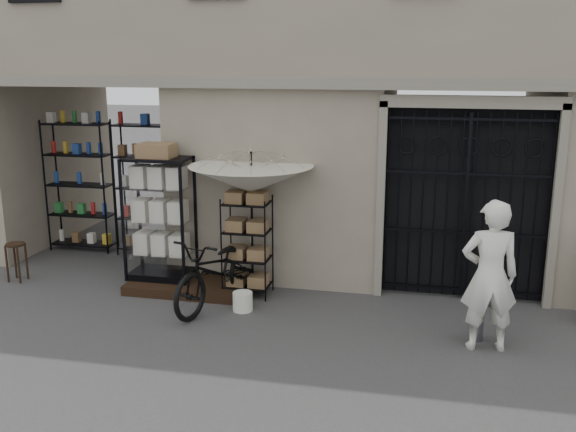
% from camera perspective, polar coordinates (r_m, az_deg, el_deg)
% --- Properties ---
extents(ground, '(80.00, 80.00, 0.00)m').
position_cam_1_polar(ground, '(8.42, 3.38, -11.50)').
color(ground, black).
rests_on(ground, ground).
extents(main_building, '(14.00, 4.00, 9.00)m').
position_cam_1_polar(main_building, '(11.62, 6.93, 18.19)').
color(main_building, gray).
rests_on(main_building, ground).
extents(shop_recess, '(3.00, 1.70, 3.00)m').
position_cam_1_polar(shop_recess, '(11.95, -16.16, 3.17)').
color(shop_recess, black).
rests_on(shop_recess, ground).
extents(shop_shelving, '(2.70, 0.50, 2.50)m').
position_cam_1_polar(shop_shelving, '(12.45, -15.21, 2.48)').
color(shop_shelving, black).
rests_on(shop_shelving, ground).
extents(iron_gate, '(2.50, 0.21, 3.00)m').
position_cam_1_polar(iron_gate, '(10.05, 15.46, 1.26)').
color(iron_gate, black).
rests_on(iron_gate, ground).
extents(step_platform, '(2.00, 0.90, 0.15)m').
position_cam_1_polar(step_platform, '(10.36, -8.56, -6.22)').
color(step_platform, black).
rests_on(step_platform, ground).
extents(display_cabinet, '(1.05, 0.73, 2.12)m').
position_cam_1_polar(display_cabinet, '(10.39, -11.32, -0.76)').
color(display_cabinet, black).
rests_on(display_cabinet, step_platform).
extents(wire_rack, '(0.80, 0.68, 1.56)m').
position_cam_1_polar(wire_rack, '(9.91, -3.63, -2.81)').
color(wire_rack, black).
rests_on(wire_rack, ground).
extents(market_umbrella, '(2.14, 2.16, 2.70)m').
position_cam_1_polar(market_umbrella, '(9.69, -3.29, 3.95)').
color(market_umbrella, black).
rests_on(market_umbrella, ground).
extents(white_bucket, '(0.38, 0.38, 0.28)m').
position_cam_1_polar(white_bucket, '(9.49, -4.05, -7.58)').
color(white_bucket, silver).
rests_on(white_bucket, ground).
extents(bicycle, '(1.00, 1.25, 2.09)m').
position_cam_1_polar(bicycle, '(9.78, -6.11, -7.85)').
color(bicycle, black).
rests_on(bicycle, ground).
extents(wooden_stool, '(0.39, 0.39, 0.64)m').
position_cam_1_polar(wooden_stool, '(11.54, -22.97, -3.72)').
color(wooden_stool, black).
rests_on(wooden_stool, ground).
extents(steel_bollard, '(0.18, 0.18, 0.75)m').
position_cam_1_polar(steel_bollard, '(8.79, 16.63, -8.31)').
color(steel_bollard, '#575962').
rests_on(steel_bollard, ground).
extents(shopkeeper, '(1.00, 2.03, 0.47)m').
position_cam_1_polar(shopkeeper, '(8.74, 17.01, -11.15)').
color(shopkeeper, silver).
rests_on(shopkeeper, ground).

